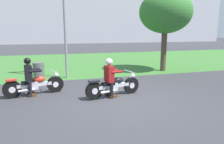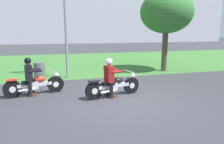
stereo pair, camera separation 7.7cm
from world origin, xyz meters
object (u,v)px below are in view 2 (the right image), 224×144
(rider_follow, at_px, (29,74))
(trash_can, at_px, (40,71))
(streetlight_pole, at_px, (67,1))
(rider_lead, at_px, (109,75))
(motorcycle_follow, at_px, (35,85))
(tree_roadside, at_px, (166,13))
(motorcycle_lead, at_px, (114,86))

(rider_follow, height_order, trash_can, rider_follow)
(rider_follow, height_order, streetlight_pole, streetlight_pole)
(rider_lead, height_order, motorcycle_follow, rider_lead)
(tree_roadside, bearing_deg, motorcycle_lead, -137.23)
(streetlight_pole, bearing_deg, trash_can, -177.50)
(motorcycle_lead, relative_size, tree_roadside, 0.46)
(motorcycle_lead, height_order, rider_follow, rider_follow)
(rider_follow, bearing_deg, tree_roadside, 9.89)
(rider_lead, distance_m, tree_roadside, 6.44)
(rider_lead, xyz_separation_m, motorcycle_follow, (-2.56, 0.98, -0.42))
(motorcycle_lead, bearing_deg, tree_roadside, 29.79)
(rider_lead, xyz_separation_m, tree_roadside, (4.41, 3.96, 2.54))
(motorcycle_follow, relative_size, streetlight_pole, 0.35)
(rider_follow, distance_m, streetlight_pole, 4.27)
(rider_lead, height_order, streetlight_pole, streetlight_pole)
(tree_roadside, xyz_separation_m, trash_can, (-6.96, -0.41, -2.93))
(motorcycle_follow, relative_size, trash_can, 2.50)
(rider_lead, height_order, tree_roadside, tree_roadside)
(rider_lead, relative_size, motorcycle_follow, 0.66)
(rider_lead, bearing_deg, trash_can, 112.77)
(motorcycle_lead, relative_size, streetlight_pole, 0.35)
(rider_follow, xyz_separation_m, tree_roadside, (7.13, 3.01, 2.54))
(motorcycle_lead, distance_m, streetlight_pole, 5.07)
(motorcycle_lead, distance_m, motorcycle_follow, 2.89)
(rider_follow, distance_m, tree_roadside, 8.15)
(motorcycle_lead, relative_size, trash_can, 2.52)
(rider_lead, relative_size, streetlight_pole, 0.23)
(motorcycle_lead, bearing_deg, streetlight_pole, 96.69)
(motorcycle_follow, distance_m, rider_follow, 0.46)
(rider_follow, distance_m, trash_can, 2.63)
(motorcycle_lead, xyz_separation_m, rider_follow, (-2.89, 0.91, 0.43))
(tree_roadside, bearing_deg, motorcycle_follow, -156.89)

